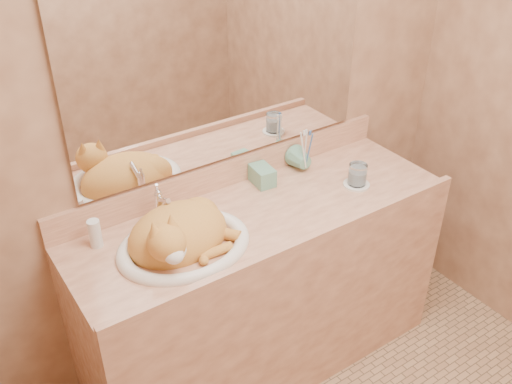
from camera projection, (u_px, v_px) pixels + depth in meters
wall_back at (225, 97)px, 2.27m from camera, size 2.40×0.02×2.50m
vanity_counter at (263, 291)px, 2.52m from camera, size 1.60×0.55×0.85m
mirror at (226, 65)px, 2.19m from camera, size 1.30×0.02×0.80m
sink_basin at (183, 230)px, 2.06m from camera, size 0.53×0.45×0.16m
faucet at (160, 205)px, 2.20m from camera, size 0.05×0.11×0.16m
cat at (178, 233)px, 2.07m from camera, size 0.43×0.37×0.22m
soap_dispenser at (269, 172)px, 2.39m from camera, size 0.09×0.09×0.18m
toothbrush_cup at (306, 164)px, 2.53m from camera, size 0.11×0.11×0.10m
toothbrushes at (307, 148)px, 2.48m from camera, size 0.04×0.04×0.22m
saucer at (356, 185)px, 2.46m from camera, size 0.11×0.11×0.01m
water_glass at (358, 174)px, 2.44m from camera, size 0.08×0.08×0.09m
lotion_bottle at (95, 234)px, 2.08m from camera, size 0.05×0.05×0.11m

